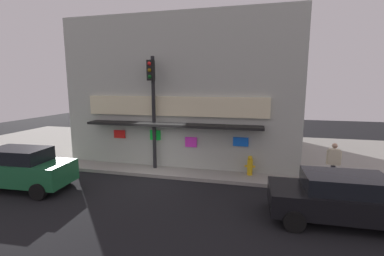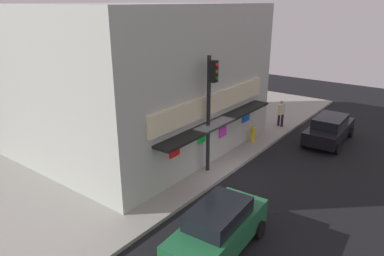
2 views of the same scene
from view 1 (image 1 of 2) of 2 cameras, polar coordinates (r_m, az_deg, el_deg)
name	(u,v)px [view 1 (image 1 of 2)]	position (r m, az deg, el deg)	size (l,w,h in m)	color
ground_plane	(154,178)	(12.80, -8.08, -10.59)	(48.81, 48.81, 0.00)	black
sidewalk	(186,149)	(17.95, -1.31, -4.45)	(32.54, 11.37, 0.16)	gray
corner_building	(196,90)	(17.78, 0.81, 8.11)	(12.12, 10.48, 7.64)	#ADB2A8
traffic_light	(153,98)	(13.04, -8.47, 6.32)	(0.32, 0.58, 5.52)	black
fire_hydrant	(250,166)	(12.76, 12.35, -7.91)	(0.49, 0.25, 0.92)	gold
trash_can	(108,150)	(16.10, -17.62, -4.48)	(0.53, 0.53, 0.93)	#2D2D2D
pedestrian	(333,161)	(12.87, 28.16, -6.31)	(0.59, 0.44, 1.73)	black
potted_plant_by_doorway	(228,151)	(14.66, 7.68, -4.99)	(0.67, 0.67, 1.03)	brown
potted_plant_by_window	(202,154)	(14.09, 2.22, -5.54)	(0.74, 0.74, 1.00)	gray
parked_car_black	(344,198)	(9.84, 29.88, -12.91)	(4.57, 2.14, 1.56)	black
parked_car_green	(20,168)	(13.25, -32.98, -7.29)	(4.34, 2.09, 1.75)	#1E6038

